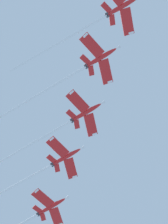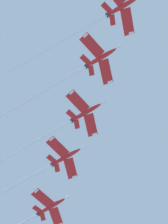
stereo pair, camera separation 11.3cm
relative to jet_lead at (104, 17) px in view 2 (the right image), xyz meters
name	(u,v)px [view 2 (the right image)]	position (x,y,z in m)	size (l,w,h in m)	color
jet_lead	(104,17)	(0.00, 0.00, 0.00)	(42.01, 29.46, 13.48)	red
jet_second	(73,74)	(8.94, -18.93, -4.23)	(49.44, 34.21, 16.38)	red
jet_third	(68,123)	(9.85, -36.57, -6.99)	(43.57, 29.65, 15.04)	red
jet_fourth	(43,170)	(17.92, -54.98, -10.61)	(45.75, 30.46, 14.77)	red
jet_fifth	(27,220)	(23.13, -75.84, -15.46)	(42.98, 29.98, 13.87)	red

